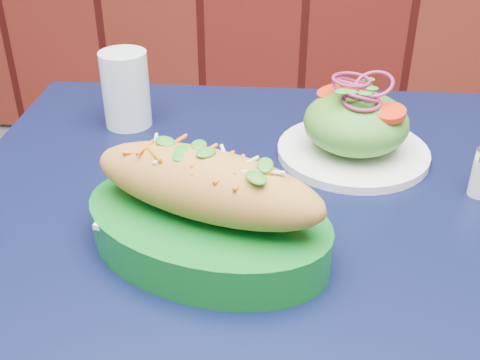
# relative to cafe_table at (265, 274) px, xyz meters

# --- Properties ---
(cafe_table) EXTENTS (0.82, 0.82, 0.75)m
(cafe_table) POSITION_rel_cafe_table_xyz_m (0.00, 0.00, 0.00)
(cafe_table) COLOR black
(cafe_table) RESTS_ON ground
(banh_mi_basket) EXTENTS (0.32, 0.26, 0.13)m
(banh_mi_basket) POSITION_rel_cafe_table_xyz_m (-0.06, -0.07, 0.14)
(banh_mi_basket) COLOR #0D661D
(banh_mi_basket) RESTS_ON cafe_table
(salad_plate) EXTENTS (0.21, 0.21, 0.12)m
(salad_plate) POSITION_rel_cafe_table_xyz_m (0.11, 0.16, 0.13)
(salad_plate) COLOR white
(salad_plate) RESTS_ON cafe_table
(water_glass) EXTENTS (0.07, 0.07, 0.11)m
(water_glass) POSITION_rel_cafe_table_xyz_m (-0.23, 0.23, 0.14)
(water_glass) COLOR silver
(water_glass) RESTS_ON cafe_table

